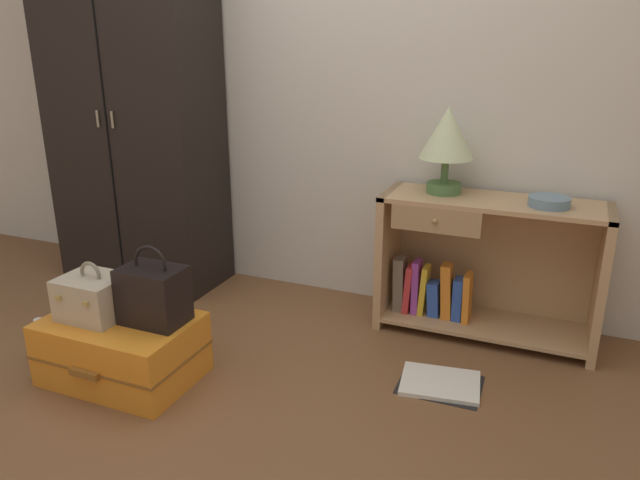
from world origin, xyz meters
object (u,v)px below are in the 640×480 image
object	(u,v)px
wardrobe	(134,114)
table_lamp	(447,137)
bookshelf	(479,266)
handbag	(153,294)
suitcase_large	(122,348)
open_book_on_floor	(440,383)
bottle	(42,340)
bowl	(549,202)
train_case	(93,297)

from	to	relation	value
wardrobe	table_lamp	bearing A→B (deg)	2.31
bookshelf	handbag	world-z (taller)	bookshelf
wardrobe	handbag	bearing A→B (deg)	-49.75
suitcase_large	handbag	world-z (taller)	handbag
wardrobe	handbag	distance (m)	1.38
table_lamp	open_book_on_floor	size ratio (longest dim) A/B	1.15
handbag	bottle	size ratio (longest dim) A/B	1.71
wardrobe	open_book_on_floor	size ratio (longest dim) A/B	5.50
open_book_on_floor	wardrobe	bearing A→B (deg)	164.75
suitcase_large	bottle	size ratio (longest dim) A/B	3.22
bowl	handbag	bearing A→B (deg)	-146.89
suitcase_large	handbag	distance (m)	0.31
bowl	wardrobe	bearing A→B (deg)	-179.85
bowl	train_case	size ratio (longest dim) A/B	0.69
train_case	suitcase_large	bearing A→B (deg)	6.74
open_book_on_floor	handbag	bearing A→B (deg)	-159.63
table_lamp	bottle	world-z (taller)	table_lamp
bookshelf	suitcase_large	distance (m)	1.72
bottle	wardrobe	bearing A→B (deg)	100.61
bottle	suitcase_large	bearing A→B (deg)	2.19
bookshelf	handbag	bearing A→B (deg)	-139.67
wardrobe	bowl	world-z (taller)	wardrobe
suitcase_large	bottle	world-z (taller)	suitcase_large
table_lamp	bowl	bearing A→B (deg)	-7.66
wardrobe	table_lamp	world-z (taller)	wardrobe
bottle	open_book_on_floor	size ratio (longest dim) A/B	0.55
handbag	bottle	world-z (taller)	handbag
bowl	suitcase_large	world-z (taller)	bowl
table_lamp	bowl	size ratio (longest dim) A/B	2.28
train_case	handbag	size ratio (longest dim) A/B	0.78
handbag	open_book_on_floor	world-z (taller)	handbag
suitcase_large	train_case	bearing A→B (deg)	-173.26
bottle	table_lamp	bearing A→B (deg)	34.33
bottle	train_case	bearing A→B (deg)	0.72
wardrobe	bowl	xyz separation A→B (m)	(2.27, 0.01, -0.28)
bookshelf	open_book_on_floor	size ratio (longest dim) A/B	2.88
bowl	bottle	xyz separation A→B (m)	(-2.08, -1.02, -0.63)
table_lamp	bookshelf	bearing A→B (deg)	-5.34
bowl	bookshelf	bearing A→B (deg)	170.69
bookshelf	table_lamp	xyz separation A→B (m)	(-0.20, 0.02, 0.62)
suitcase_large	bottle	bearing A→B (deg)	-177.81
suitcase_large	open_book_on_floor	size ratio (longest dim) A/B	1.77
wardrobe	bookshelf	world-z (taller)	wardrobe
wardrobe	bookshelf	bearing A→B (deg)	1.52
table_lamp	open_book_on_floor	distance (m)	1.14
train_case	table_lamp	bearing A→B (deg)	41.00
wardrobe	open_book_on_floor	bearing A→B (deg)	-15.25
wardrobe	suitcase_large	world-z (taller)	wardrobe
open_book_on_floor	bowl	bearing A→B (deg)	58.23
bowl	train_case	distance (m)	2.04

